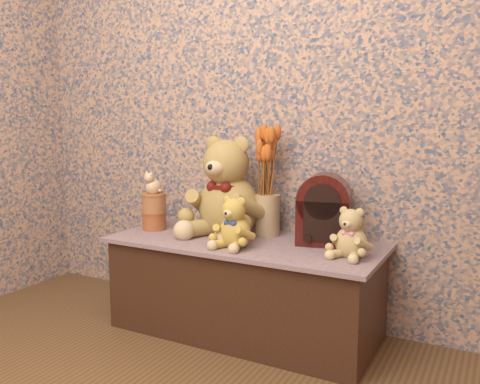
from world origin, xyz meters
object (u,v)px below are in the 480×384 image
at_px(teddy_large, 229,182).
at_px(cathedral_radio, 324,209).
at_px(biscuit_tin_lower, 154,221).
at_px(teddy_medium, 235,220).
at_px(cat_figurine, 153,182).
at_px(ceramic_vase, 267,215).
at_px(teddy_small, 352,230).

height_order(teddy_large, cathedral_radio, teddy_large).
height_order(cathedral_radio, biscuit_tin_lower, cathedral_radio).
xyz_separation_m(teddy_medium, biscuit_tin_lower, (-0.55, 0.12, -0.08)).
distance_m(teddy_large, cat_figurine, 0.41).
height_order(ceramic_vase, biscuit_tin_lower, ceramic_vase).
bearing_deg(ceramic_vase, teddy_small, -21.35).
bearing_deg(biscuit_tin_lower, teddy_large, 14.43).
distance_m(teddy_medium, biscuit_tin_lower, 0.57).
relative_size(teddy_large, teddy_small, 2.32).
height_order(teddy_large, teddy_small, teddy_large).
height_order(cathedral_radio, ceramic_vase, cathedral_radio).
relative_size(teddy_large, teddy_medium, 2.13).
height_order(teddy_large, ceramic_vase, teddy_large).
bearing_deg(biscuit_tin_lower, cathedral_radio, 7.78).
distance_m(ceramic_vase, cat_figurine, 0.62).
bearing_deg(teddy_medium, teddy_large, 128.73).
bearing_deg(biscuit_tin_lower, teddy_small, -1.85).
bearing_deg(teddy_medium, teddy_small, 12.66).
relative_size(teddy_small, biscuit_tin_lower, 1.81).
distance_m(teddy_small, biscuit_tin_lower, 1.06).
bearing_deg(teddy_small, cat_figurine, -173.37).
bearing_deg(teddy_large, cat_figurine, -162.17).
bearing_deg(ceramic_vase, cat_figurine, -165.38).
xyz_separation_m(teddy_small, biscuit_tin_lower, (-1.06, 0.03, -0.07)).
xyz_separation_m(teddy_large, biscuit_tin_lower, (-0.39, -0.10, -0.22)).
relative_size(cathedral_radio, ceramic_vase, 1.60).
relative_size(teddy_small, cathedral_radio, 0.69).
xyz_separation_m(teddy_large, ceramic_vase, (0.19, 0.05, -0.16)).
bearing_deg(cat_figurine, teddy_large, 22.63).
bearing_deg(cathedral_radio, cat_figurine, 175.44).
bearing_deg(teddy_medium, cat_figurine, 171.18).
bearing_deg(teddy_large, ceramic_vase, 18.39).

